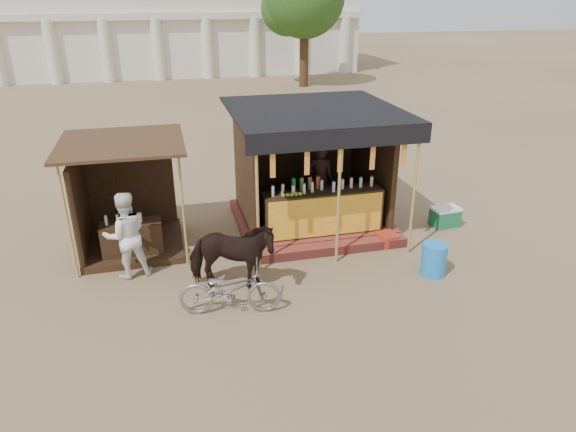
# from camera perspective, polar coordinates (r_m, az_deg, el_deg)

# --- Properties ---
(ground) EXTENTS (120.00, 120.00, 0.00)m
(ground) POSITION_cam_1_polar(r_m,az_deg,el_deg) (9.05, 2.48, -10.38)
(ground) COLOR #846B4C
(ground) RESTS_ON ground
(main_stall) EXTENTS (3.60, 3.61, 2.78)m
(main_stall) POSITION_cam_1_polar(r_m,az_deg,el_deg) (11.73, 2.74, 3.50)
(main_stall) COLOR #973931
(main_stall) RESTS_ON ground
(secondary_stall) EXTENTS (2.40, 2.40, 2.38)m
(secondary_stall) POSITION_cam_1_polar(r_m,az_deg,el_deg) (11.28, -17.92, 0.53)
(secondary_stall) COLOR #342413
(secondary_stall) RESTS_ON ground
(cow) EXTENTS (1.78, 1.20, 1.38)m
(cow) POSITION_cam_1_polar(r_m,az_deg,el_deg) (9.32, -6.33, -4.52)
(cow) COLOR black
(cow) RESTS_ON ground
(motorbike) EXTENTS (1.81, 0.90, 0.91)m
(motorbike) POSITION_cam_1_polar(r_m,az_deg,el_deg) (8.80, -6.45, -8.10)
(motorbike) COLOR gray
(motorbike) RESTS_ON ground
(bystander) EXTENTS (0.94, 0.80, 1.71)m
(bystander) POSITION_cam_1_polar(r_m,az_deg,el_deg) (10.13, -17.57, -2.05)
(bystander) COLOR white
(bystander) RESTS_ON ground
(blue_barrel) EXTENTS (0.52, 0.52, 0.66)m
(blue_barrel) POSITION_cam_1_polar(r_m,az_deg,el_deg) (10.31, 15.90, -4.67)
(blue_barrel) COLOR blue
(blue_barrel) RESTS_ON ground
(red_crate) EXTENTS (0.45, 0.48, 0.26)m
(red_crate) POSITION_cam_1_polar(r_m,az_deg,el_deg) (11.35, 10.96, -2.55)
(red_crate) COLOR #A4301B
(red_crate) RESTS_ON ground
(cooler) EXTENTS (0.67, 0.49, 0.46)m
(cooler) POSITION_cam_1_polar(r_m,az_deg,el_deg) (12.56, 17.06, -0.05)
(cooler) COLOR #186D41
(cooler) RESTS_ON ground
(background_building) EXTENTS (26.00, 7.45, 8.18)m
(background_building) POSITION_cam_1_polar(r_m,az_deg,el_deg) (37.13, -14.70, 21.33)
(background_building) COLOR silver
(background_building) RESTS_ON ground
(tree) EXTENTS (4.50, 4.40, 7.00)m
(tree) POSITION_cam_1_polar(r_m,az_deg,el_deg) (30.39, 1.40, 22.88)
(tree) COLOR #382314
(tree) RESTS_ON ground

